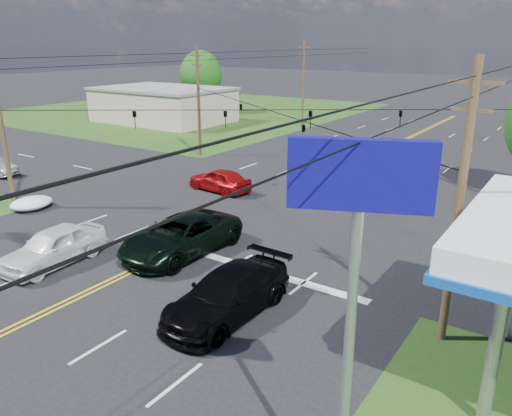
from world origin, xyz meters
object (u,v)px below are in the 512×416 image
Objects in this scene: pole_se at (459,205)px; pickup_dkgreen at (181,236)px; retail_nw at (163,106)px; suv_black at (228,294)px; polesign_se at (356,236)px; pickup_white at (54,246)px; tree_far_l at (201,75)px; pole_nw at (199,100)px; pole_left_far at (303,83)px; pole_sw at (2,129)px.

pole_se is 13.14m from pickup_dkgreen.
retail_nw is 2.68× the size of suv_black.
pole_se reaches higher than polesign_se.
tree_far_l is at bearing 119.31° from pickup_white.
tree_far_l is (-19.00, 23.00, 0.28)m from pole_nw.
pole_se is 8.69m from suv_black.
pole_nw is (-26.00, 18.00, 0.00)m from pole_se.
suv_black is at bearing -49.19° from tree_far_l.
pickup_white is at bearing -52.68° from retail_nw.
pole_nw is at bearing 134.54° from polesign_se.
pole_se is 0.95× the size of pole_left_far.
retail_nw is 3.13× the size of pickup_white.
pole_se is 8.59m from polesign_se.
retail_nw is 10.69m from tree_far_l.
pole_nw reaches higher than retail_nw.
pole_nw is at bearing 90.00° from pole_sw.
tree_far_l reaches higher than retail_nw.
polesign_se is (43.00, -39.42, 4.63)m from retail_nw.
pickup_white is at bearing -172.98° from suv_black.
tree_far_l is (-2.00, 10.00, 3.19)m from retail_nw.
pole_left_far is at bearing 125.10° from pole_se.
pickup_dkgreen is at bearing 42.84° from pickup_white.
pole_sw is 37.00m from pole_left_far.
tree_far_l is at bearing 132.32° from polesign_se.
retail_nw is 1.60× the size of pole_left_far.
pole_se is 17.43m from pickup_white.
pickup_white is at bearing -66.47° from pole_nw.
tree_far_l is 1.46× the size of suv_black.
suv_black is (-7.15, -2.83, -4.05)m from pole_se.
pole_left_far is (17.00, 6.00, 3.17)m from retail_nw.
pole_sw is at bearing 173.23° from suv_black.
pole_sw is 1.45× the size of pickup_dkgreen.
pickup_dkgreen is 16.39m from polesign_se.
retail_nw reaches higher than suv_black.
pickup_dkgreen is at bearing -69.70° from pole_left_far.
tree_far_l is 53.16m from pickup_white.
suv_black is at bearing 141.98° from polesign_se.
pickup_dkgreen is (13.50, -17.50, -4.00)m from pole_nw.
retail_nw is at bearing 137.49° from polesign_se.
pickup_white is at bearing -57.52° from tree_far_l.
pole_sw is at bearing -61.26° from retail_nw.
pole_se is at bearing 9.42° from pickup_white.
pickup_dkgreen is at bearing 149.87° from suv_black.
pole_left_far is 42.00m from pickup_white.
polesign_se is (12.50, -8.92, 5.72)m from pickup_dkgreen.
pole_left_far reaches higher than pole_se.
retail_nw is 2.44× the size of pickup_dkgreen.
pole_left_far reaches higher than polesign_se.
pole_left_far is at bearing 99.90° from pickup_white.
pole_sw is at bearing 162.06° from polesign_se.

